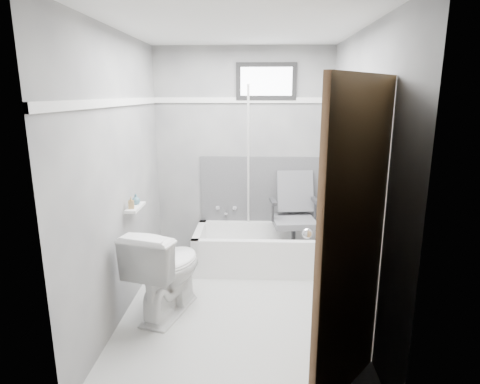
{
  "coord_description": "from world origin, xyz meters",
  "views": [
    {
      "loc": [
        0.15,
        -3.27,
        1.89
      ],
      "look_at": [
        0.0,
        0.35,
        1.0
      ],
      "focal_mm": 30.0,
      "sensor_mm": 36.0,
      "label": 1
    }
  ],
  "objects_px": {
    "bathtub": "(263,249)",
    "toilet": "(167,270)",
    "soap_bottle_a": "(131,203)",
    "soap_bottle_b": "(136,199)",
    "door": "(414,268)",
    "office_chair": "(294,216)"
  },
  "relations": [
    {
      "from": "bathtub",
      "to": "toilet",
      "type": "xyz_separation_m",
      "value": [
        -0.85,
        -1.0,
        0.19
      ]
    },
    {
      "from": "toilet",
      "to": "soap_bottle_a",
      "type": "distance_m",
      "value": 0.66
    },
    {
      "from": "soap_bottle_b",
      "to": "door",
      "type": "bearing_deg",
      "value": -37.69
    },
    {
      "from": "office_chair",
      "to": "toilet",
      "type": "xyz_separation_m",
      "value": [
        -1.19,
        -1.05,
        -0.18
      ]
    },
    {
      "from": "bathtub",
      "to": "soap_bottle_b",
      "type": "height_order",
      "value": "soap_bottle_b"
    },
    {
      "from": "toilet",
      "to": "soap_bottle_b",
      "type": "distance_m",
      "value": 0.7
    },
    {
      "from": "soap_bottle_b",
      "to": "bathtub",
      "type": "bearing_deg",
      "value": 31.83
    },
    {
      "from": "soap_bottle_a",
      "to": "soap_bottle_b",
      "type": "bearing_deg",
      "value": 90.0
    },
    {
      "from": "soap_bottle_a",
      "to": "soap_bottle_b",
      "type": "distance_m",
      "value": 0.14
    },
    {
      "from": "bathtub",
      "to": "toilet",
      "type": "height_order",
      "value": "toilet"
    },
    {
      "from": "bathtub",
      "to": "soap_bottle_b",
      "type": "xyz_separation_m",
      "value": [
        -1.17,
        -0.73,
        0.75
      ]
    },
    {
      "from": "soap_bottle_b",
      "to": "soap_bottle_a",
      "type": "bearing_deg",
      "value": -90.0
    },
    {
      "from": "toilet",
      "to": "soap_bottle_b",
      "type": "relative_size",
      "value": 8.19
    },
    {
      "from": "office_chair",
      "to": "door",
      "type": "height_order",
      "value": "door"
    },
    {
      "from": "office_chair",
      "to": "toilet",
      "type": "distance_m",
      "value": 1.6
    },
    {
      "from": "toilet",
      "to": "door",
      "type": "distance_m",
      "value": 2.09
    },
    {
      "from": "office_chair",
      "to": "door",
      "type": "distance_m",
      "value": 2.33
    },
    {
      "from": "toilet",
      "to": "door",
      "type": "xyz_separation_m",
      "value": [
        1.6,
        -1.21,
        0.6
      ]
    },
    {
      "from": "toilet",
      "to": "door",
      "type": "bearing_deg",
      "value": 159.39
    },
    {
      "from": "door",
      "to": "soap_bottle_a",
      "type": "distance_m",
      "value": 2.34
    },
    {
      "from": "door",
      "to": "office_chair",
      "type": "bearing_deg",
      "value": 100.28
    },
    {
      "from": "bathtub",
      "to": "toilet",
      "type": "distance_m",
      "value": 1.33
    }
  ]
}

